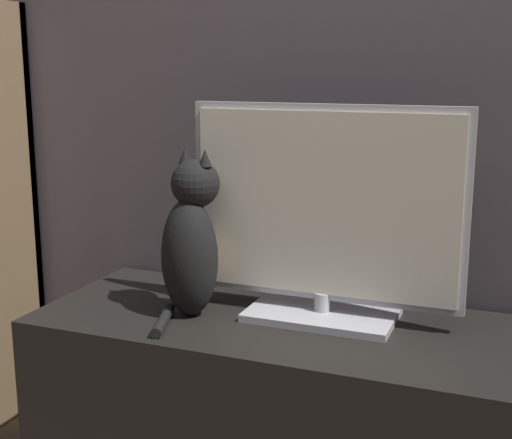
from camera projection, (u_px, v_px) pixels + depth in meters
wall_back at (328, 32)px, 2.04m from camera, size 4.80×0.05×2.60m
tv_stand at (288, 412)px, 1.97m from camera, size 1.38×0.56×0.53m
tv at (324, 219)px, 1.88m from camera, size 0.74×0.24×0.58m
cat at (191, 242)px, 1.92m from camera, size 0.20×0.31×0.46m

